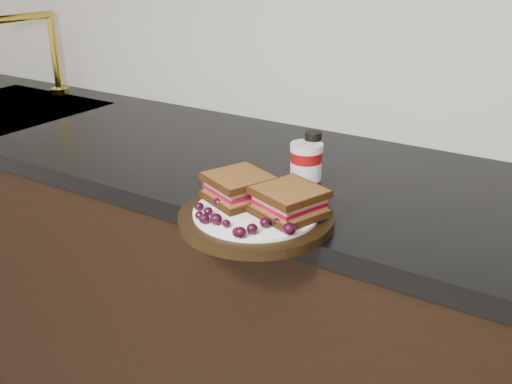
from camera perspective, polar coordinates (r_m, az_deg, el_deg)
base_cabinets at (r=1.51m, az=4.43°, el=-14.78°), size 3.96×0.58×0.86m
countertop at (r=1.28m, az=5.05°, el=1.31°), size 3.98×0.60×0.04m
sink at (r=1.98m, az=-23.23°, el=6.47°), size 0.50×0.42×0.16m
faucet at (r=2.05m, az=-19.49°, el=13.05°), size 0.06×0.22×0.28m
plate at (r=1.02m, az=0.00°, el=-2.62°), size 0.28×0.28×0.02m
sandwich_left at (r=1.05m, az=-1.77°, el=0.47°), size 0.14×0.14×0.05m
sandwich_right at (r=1.00m, az=3.34°, el=-0.96°), size 0.14×0.14×0.05m
grape_0 at (r=1.02m, az=-5.71°, el=-1.45°), size 0.02×0.02×0.02m
grape_1 at (r=1.00m, az=-4.80°, el=-1.94°), size 0.02×0.02×0.02m
grape_2 at (r=0.99m, az=-5.69°, el=-2.32°), size 0.02×0.02×0.01m
grape_3 at (r=0.97m, az=-5.20°, el=-2.68°), size 0.02×0.02×0.02m
grape_4 at (r=0.97m, az=-4.02°, el=-2.71°), size 0.02×0.02×0.02m
grape_5 at (r=0.96m, az=-2.99°, el=-3.17°), size 0.01×0.01×0.01m
grape_6 at (r=0.92m, az=-1.86°, el=-4.04°), size 0.02×0.02×0.02m
grape_7 at (r=0.92m, az=-1.58°, el=-4.05°), size 0.02×0.02×0.02m
grape_8 at (r=0.93m, az=-0.39°, el=-3.69°), size 0.02×0.02×0.02m
grape_9 at (r=0.95m, az=0.91°, el=-3.07°), size 0.02×0.02×0.02m
grape_10 at (r=0.93m, az=3.35°, el=-3.68°), size 0.02×0.02×0.02m
grape_11 at (r=0.96m, az=2.24°, el=-3.04°), size 0.02×0.02×0.02m
grape_12 at (r=0.97m, az=4.33°, el=-2.74°), size 0.02×0.02×0.02m
grape_13 at (r=1.00m, az=4.91°, el=-2.06°), size 0.02×0.02×0.02m
grape_14 at (r=1.02m, az=4.98°, el=-1.45°), size 0.02×0.02×0.02m
grape_15 at (r=1.02m, az=3.10°, el=-1.17°), size 0.02×0.02×0.02m
grape_16 at (r=1.08m, az=-1.51°, el=0.07°), size 0.02×0.02×0.02m
grape_17 at (r=1.07m, az=-2.05°, el=-0.11°), size 0.02×0.02×0.02m
grape_18 at (r=1.07m, az=-3.70°, el=-0.06°), size 0.02×0.02×0.02m
grape_19 at (r=1.06m, az=-3.35°, el=-0.41°), size 0.02×0.02×0.02m
grape_20 at (r=1.03m, az=-3.76°, el=-1.03°), size 0.02×0.02×0.02m
grape_21 at (r=1.06m, az=-1.19°, el=-0.49°), size 0.02×0.02×0.01m
grape_22 at (r=1.07m, az=-2.50°, el=-0.24°), size 0.02×0.02×0.02m
grape_23 at (r=1.07m, az=-4.06°, el=-0.11°), size 0.02×0.02×0.02m
condiment_jar at (r=1.16m, az=5.02°, el=2.54°), size 0.08×0.08×0.10m
oil_bottle at (r=1.18m, az=5.68°, el=3.36°), size 0.04×0.04×0.11m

